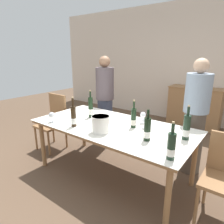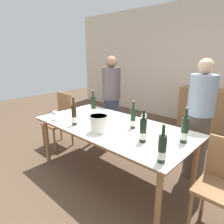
{
  "view_description": "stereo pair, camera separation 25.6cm",
  "coord_description": "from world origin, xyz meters",
  "px_view_note": "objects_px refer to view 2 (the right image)",
  "views": [
    {
      "loc": [
        1.48,
        -1.96,
        1.65
      ],
      "look_at": [
        0.0,
        0.0,
        0.92
      ],
      "focal_mm": 32.0,
      "sensor_mm": 36.0,
      "label": 1
    },
    {
      "loc": [
        1.68,
        -1.8,
        1.65
      ],
      "look_at": [
        0.0,
        0.0,
        0.92
      ],
      "focal_mm": 32.0,
      "sensor_mm": 36.0,
      "label": 2
    }
  ],
  "objects_px": {
    "wine_bottle_1": "(143,131)",
    "person_guest_left": "(199,121)",
    "dining_table": "(112,129)",
    "wine_bottle_4": "(162,149)",
    "chair_left_end": "(61,117)",
    "sideboard_cabinet": "(207,110)",
    "wine_bottle_5": "(133,119)",
    "ice_bucket": "(99,123)",
    "wine_bottle_3": "(184,131)",
    "wine_glass_0": "(55,114)",
    "wine_bottle_2": "(74,115)",
    "wine_bottle_0": "(93,107)",
    "person_host": "(111,100)",
    "wine_glass_1": "(144,116)",
    "wine_glass_2": "(144,122)"
  },
  "relations": [
    {
      "from": "ice_bucket",
      "to": "wine_bottle_5",
      "type": "bearing_deg",
      "value": 58.24
    },
    {
      "from": "wine_bottle_2",
      "to": "wine_bottle_4",
      "type": "bearing_deg",
      "value": -2.29
    },
    {
      "from": "wine_bottle_2",
      "to": "wine_bottle_3",
      "type": "bearing_deg",
      "value": 19.85
    },
    {
      "from": "wine_bottle_5",
      "to": "person_guest_left",
      "type": "relative_size",
      "value": 0.22
    },
    {
      "from": "wine_glass_1",
      "to": "dining_table",
      "type": "bearing_deg",
      "value": -131.23
    },
    {
      "from": "chair_left_end",
      "to": "wine_glass_0",
      "type": "bearing_deg",
      "value": -37.69
    },
    {
      "from": "wine_bottle_4",
      "to": "person_guest_left",
      "type": "bearing_deg",
      "value": 95.37
    },
    {
      "from": "wine_bottle_1",
      "to": "wine_bottle_4",
      "type": "relative_size",
      "value": 0.98
    },
    {
      "from": "ice_bucket",
      "to": "person_host",
      "type": "relative_size",
      "value": 0.14
    },
    {
      "from": "wine_glass_1",
      "to": "wine_bottle_2",
      "type": "bearing_deg",
      "value": -135.05
    },
    {
      "from": "ice_bucket",
      "to": "wine_bottle_1",
      "type": "height_order",
      "value": "wine_bottle_1"
    },
    {
      "from": "wine_glass_2",
      "to": "person_host",
      "type": "distance_m",
      "value": 1.37
    },
    {
      "from": "wine_bottle_1",
      "to": "person_guest_left",
      "type": "height_order",
      "value": "person_guest_left"
    },
    {
      "from": "sideboard_cabinet",
      "to": "wine_glass_1",
      "type": "xyz_separation_m",
      "value": [
        -0.05,
        -2.39,
        0.39
      ]
    },
    {
      "from": "wine_bottle_2",
      "to": "chair_left_end",
      "type": "distance_m",
      "value": 1.12
    },
    {
      "from": "wine_glass_1",
      "to": "chair_left_end",
      "type": "height_order",
      "value": "chair_left_end"
    },
    {
      "from": "wine_bottle_2",
      "to": "person_host",
      "type": "bearing_deg",
      "value": 110.19
    },
    {
      "from": "dining_table",
      "to": "wine_bottle_4",
      "type": "bearing_deg",
      "value": -22.02
    },
    {
      "from": "dining_table",
      "to": "wine_glass_2",
      "type": "height_order",
      "value": "wine_glass_2"
    },
    {
      "from": "wine_bottle_0",
      "to": "person_guest_left",
      "type": "height_order",
      "value": "person_guest_left"
    },
    {
      "from": "wine_bottle_0",
      "to": "wine_bottle_2",
      "type": "distance_m",
      "value": 0.43
    },
    {
      "from": "sideboard_cabinet",
      "to": "wine_bottle_5",
      "type": "xyz_separation_m",
      "value": [
        -0.07,
        -2.6,
        0.4
      ]
    },
    {
      "from": "person_host",
      "to": "wine_glass_1",
      "type": "bearing_deg",
      "value": -25.85
    },
    {
      "from": "person_guest_left",
      "to": "dining_table",
      "type": "bearing_deg",
      "value": -136.94
    },
    {
      "from": "sideboard_cabinet",
      "to": "ice_bucket",
      "type": "distance_m",
      "value": 3.01
    },
    {
      "from": "ice_bucket",
      "to": "person_host",
      "type": "distance_m",
      "value": 1.39
    },
    {
      "from": "wine_bottle_3",
      "to": "person_host",
      "type": "relative_size",
      "value": 0.24
    },
    {
      "from": "wine_bottle_3",
      "to": "wine_glass_1",
      "type": "bearing_deg",
      "value": 163.64
    },
    {
      "from": "wine_glass_0",
      "to": "wine_bottle_2",
      "type": "bearing_deg",
      "value": 10.05
    },
    {
      "from": "wine_bottle_2",
      "to": "wine_bottle_4",
      "type": "relative_size",
      "value": 1.1
    },
    {
      "from": "wine_bottle_1",
      "to": "wine_glass_0",
      "type": "height_order",
      "value": "wine_bottle_1"
    },
    {
      "from": "chair_left_end",
      "to": "wine_bottle_3",
      "type": "bearing_deg",
      "value": 1.04
    },
    {
      "from": "wine_bottle_5",
      "to": "person_host",
      "type": "relative_size",
      "value": 0.22
    },
    {
      "from": "wine_bottle_1",
      "to": "ice_bucket",
      "type": "bearing_deg",
      "value": -167.84
    },
    {
      "from": "wine_bottle_2",
      "to": "person_host",
      "type": "distance_m",
      "value": 1.25
    },
    {
      "from": "wine_bottle_2",
      "to": "wine_bottle_4",
      "type": "height_order",
      "value": "wine_bottle_2"
    },
    {
      "from": "wine_bottle_0",
      "to": "wine_glass_2",
      "type": "xyz_separation_m",
      "value": [
        0.85,
        0.07,
        -0.05
      ]
    },
    {
      "from": "wine_bottle_5",
      "to": "person_guest_left",
      "type": "distance_m",
      "value": 0.88
    },
    {
      "from": "wine_glass_0",
      "to": "wine_bottle_0",
      "type": "bearing_deg",
      "value": 60.63
    },
    {
      "from": "chair_left_end",
      "to": "person_guest_left",
      "type": "height_order",
      "value": "person_guest_left"
    },
    {
      "from": "sideboard_cabinet",
      "to": "wine_bottle_5",
      "type": "bearing_deg",
      "value": -91.47
    },
    {
      "from": "dining_table",
      "to": "wine_glass_2",
      "type": "distance_m",
      "value": 0.45
    },
    {
      "from": "wine_bottle_3",
      "to": "wine_glass_0",
      "type": "height_order",
      "value": "wine_bottle_3"
    },
    {
      "from": "wine_bottle_4",
      "to": "chair_left_end",
      "type": "distance_m",
      "value": 2.36
    },
    {
      "from": "dining_table",
      "to": "wine_bottle_1",
      "type": "xyz_separation_m",
      "value": [
        0.59,
        -0.15,
        0.18
      ]
    },
    {
      "from": "wine_glass_0",
      "to": "wine_bottle_5",
      "type": "bearing_deg",
      "value": 26.33
    },
    {
      "from": "sideboard_cabinet",
      "to": "wine_glass_2",
      "type": "bearing_deg",
      "value": -88.56
    },
    {
      "from": "sideboard_cabinet",
      "to": "wine_bottle_3",
      "type": "bearing_deg",
      "value": -77.31
    },
    {
      "from": "dining_table",
      "to": "wine_glass_2",
      "type": "relative_size",
      "value": 15.77
    },
    {
      "from": "wine_bottle_0",
      "to": "person_guest_left",
      "type": "bearing_deg",
      "value": 27.99
    }
  ]
}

